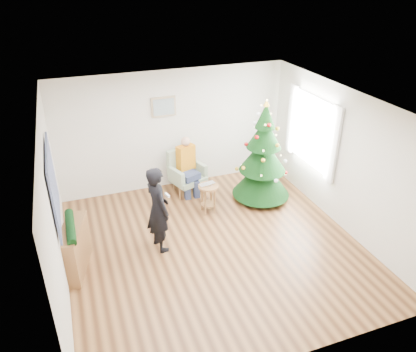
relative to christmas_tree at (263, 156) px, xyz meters
name	(u,v)px	position (x,y,z in m)	size (l,w,h in m)	color
floor	(214,246)	(-1.53, -1.24, -0.98)	(5.00, 5.00, 0.00)	brown
ceiling	(215,106)	(-1.53, -1.24, 1.62)	(5.00, 5.00, 0.00)	white
wall_back	(173,130)	(-1.53, 1.26, 0.32)	(5.00, 5.00, 0.00)	silver
wall_front	(294,282)	(-1.53, -3.74, 0.32)	(5.00, 5.00, 0.00)	silver
wall_left	(54,210)	(-4.03, -1.24, 0.32)	(5.00, 5.00, 0.00)	silver
wall_right	(343,160)	(0.97, -1.24, 0.32)	(5.00, 5.00, 0.00)	silver
window_panel	(312,131)	(0.94, -0.24, 0.52)	(0.04, 1.30, 1.40)	white
curtains	(311,131)	(0.91, -0.24, 0.52)	(0.05, 1.75, 1.50)	white
christmas_tree	(263,156)	(0.00, 0.00, 0.00)	(1.21, 1.21, 2.18)	#3F2816
stool	(208,198)	(-1.23, -0.13, -0.68)	(0.40, 0.40, 0.60)	brown
laptop	(208,185)	(-1.23, -0.13, -0.37)	(0.33, 0.21, 0.03)	silver
armchair	(186,177)	(-1.40, 0.82, -0.63)	(0.82, 0.80, 0.97)	#8CA484
seated_person	(188,166)	(-1.38, 0.77, -0.34)	(0.47, 0.61, 1.27)	navy
standing_man	(158,209)	(-2.44, -0.93, -0.20)	(0.57, 0.38, 1.57)	black
game_controller	(167,195)	(-2.27, -0.96, 0.07)	(0.04, 0.13, 0.04)	white
console	(74,248)	(-3.86, -1.01, -0.58)	(0.30, 1.00, 0.80)	brown
garland	(70,227)	(-3.86, -1.01, -0.16)	(0.14, 0.14, 0.90)	black
tapestry	(53,185)	(-3.99, -0.94, 0.57)	(0.03, 1.50, 1.15)	black
framed_picture	(164,107)	(-1.73, 1.23, 0.87)	(0.52, 0.05, 0.42)	tan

